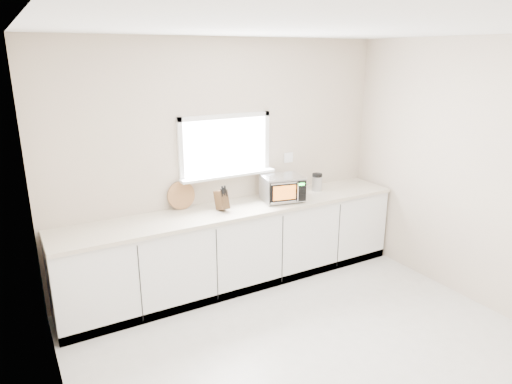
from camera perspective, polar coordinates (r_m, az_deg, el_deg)
ground at (r=4.16m, az=9.43°, el=-20.70°), size 4.00×4.00×0.00m
back_wall at (r=5.13m, az=-3.91°, el=3.77°), size 4.00×0.17×2.70m
cabinets at (r=5.17m, az=-2.26°, el=-6.90°), size 3.92×0.60×0.88m
countertop at (r=4.99m, az=-2.27°, el=-2.11°), size 3.92×0.64×0.04m
microwave at (r=5.17m, az=3.34°, el=0.52°), size 0.51×0.44×0.29m
knife_block at (r=4.86m, az=-4.31°, el=-0.94°), size 0.11×0.20×0.28m
cutting_board at (r=4.95m, az=-9.33°, el=-0.42°), size 0.30×0.07×0.30m
coffee_grinder at (r=5.60m, az=7.63°, el=1.25°), size 0.13×0.13×0.22m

